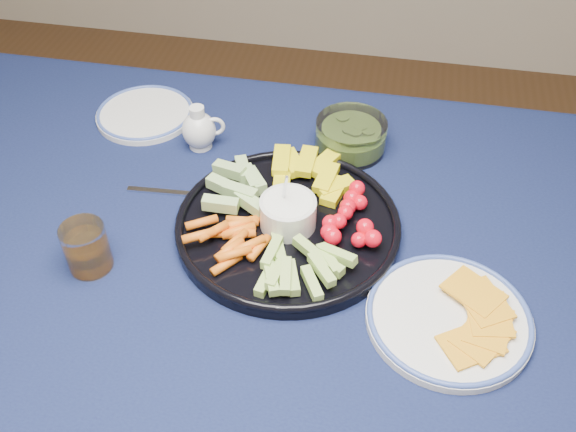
% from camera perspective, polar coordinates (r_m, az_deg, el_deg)
% --- Properties ---
extents(dining_table, '(1.67, 1.07, 0.75)m').
position_cam_1_polar(dining_table, '(1.10, -0.02, -7.66)').
color(dining_table, '#4E2F1A').
rests_on(dining_table, ground).
extents(crudite_platter, '(0.38, 0.38, 0.12)m').
position_cam_1_polar(crudite_platter, '(1.07, -0.13, -0.46)').
color(crudite_platter, black).
rests_on(crudite_platter, dining_table).
extents(creamer_pitcher, '(0.08, 0.06, 0.09)m').
position_cam_1_polar(creamer_pitcher, '(1.25, -7.87, 7.60)').
color(creamer_pitcher, silver).
rests_on(creamer_pitcher, dining_table).
extents(pickle_bowl, '(0.14, 0.14, 0.06)m').
position_cam_1_polar(pickle_bowl, '(1.25, 5.59, 7.01)').
color(pickle_bowl, silver).
rests_on(pickle_bowl, dining_table).
extents(cheese_plate, '(0.24, 0.24, 0.03)m').
position_cam_1_polar(cheese_plate, '(0.98, 14.13, -8.65)').
color(cheese_plate, silver).
rests_on(cheese_plate, dining_table).
extents(juice_tumbler, '(0.07, 0.07, 0.08)m').
position_cam_1_polar(juice_tumbler, '(1.06, -17.42, -2.89)').
color(juice_tumbler, silver).
rests_on(juice_tumbler, dining_table).
extents(fork_left, '(0.19, 0.03, 0.00)m').
position_cam_1_polar(fork_left, '(1.17, -9.05, 1.96)').
color(fork_left, silver).
rests_on(fork_left, dining_table).
extents(fork_right, '(0.16, 0.11, 0.00)m').
position_cam_1_polar(fork_right, '(0.97, 13.87, -10.65)').
color(fork_right, silver).
rests_on(fork_right, dining_table).
extents(side_plate_extra, '(0.20, 0.20, 0.02)m').
position_cam_1_polar(side_plate_extra, '(1.37, -12.59, 8.89)').
color(side_plate_extra, silver).
rests_on(side_plate_extra, dining_table).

